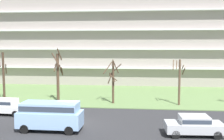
{
  "coord_description": "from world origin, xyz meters",
  "views": [
    {
      "loc": [
        5.66,
        -22.5,
        7.02
      ],
      "look_at": [
        2.74,
        6.0,
        4.29
      ],
      "focal_mm": 42.36,
      "sensor_mm": 36.0,
      "label": 1
    }
  ],
  "objects_px": {
    "van_blue_center_left": "(50,114)",
    "tree_far_left": "(3,75)",
    "sedan_silver_center_right": "(194,125)",
    "tree_center": "(113,79)",
    "tree_left": "(58,75)",
    "sedan_white_near_left": "(5,106)",
    "tree_right": "(179,80)"
  },
  "relations": [
    {
      "from": "van_blue_center_left",
      "to": "tree_far_left",
      "type": "bearing_deg",
      "value": 132.9
    },
    {
      "from": "sedan_silver_center_right",
      "to": "tree_center",
      "type": "bearing_deg",
      "value": 122.16
    },
    {
      "from": "tree_left",
      "to": "sedan_white_near_left",
      "type": "bearing_deg",
      "value": -119.49
    },
    {
      "from": "tree_right",
      "to": "sedan_silver_center_right",
      "type": "xyz_separation_m",
      "value": [
        -0.34,
        -10.26,
        -2.11
      ]
    },
    {
      "from": "tree_left",
      "to": "tree_center",
      "type": "relative_size",
      "value": 1.24
    },
    {
      "from": "tree_center",
      "to": "sedan_silver_center_right",
      "type": "height_order",
      "value": "tree_center"
    },
    {
      "from": "tree_center",
      "to": "van_blue_center_left",
      "type": "height_order",
      "value": "tree_center"
    },
    {
      "from": "tree_far_left",
      "to": "sedan_white_near_left",
      "type": "relative_size",
      "value": 1.36
    },
    {
      "from": "tree_right",
      "to": "sedan_white_near_left",
      "type": "bearing_deg",
      "value": -162.33
    },
    {
      "from": "sedan_white_near_left",
      "to": "van_blue_center_left",
      "type": "distance_m",
      "value": 7.74
    },
    {
      "from": "tree_center",
      "to": "sedan_silver_center_right",
      "type": "relative_size",
      "value": 1.19
    },
    {
      "from": "tree_center",
      "to": "sedan_white_near_left",
      "type": "height_order",
      "value": "tree_center"
    },
    {
      "from": "tree_far_left",
      "to": "tree_left",
      "type": "bearing_deg",
      "value": 2.07
    },
    {
      "from": "tree_right",
      "to": "sedan_silver_center_right",
      "type": "bearing_deg",
      "value": -91.91
    },
    {
      "from": "tree_left",
      "to": "sedan_silver_center_right",
      "type": "bearing_deg",
      "value": -37.38
    },
    {
      "from": "tree_far_left",
      "to": "van_blue_center_left",
      "type": "height_order",
      "value": "tree_far_left"
    },
    {
      "from": "tree_right",
      "to": "sedan_silver_center_right",
      "type": "relative_size",
      "value": 1.19
    },
    {
      "from": "sedan_white_near_left",
      "to": "tree_left",
      "type": "bearing_deg",
      "value": -116.84
    },
    {
      "from": "tree_far_left",
      "to": "tree_center",
      "type": "bearing_deg",
      "value": -0.66
    },
    {
      "from": "tree_right",
      "to": "van_blue_center_left",
      "type": "xyz_separation_m",
      "value": [
        -11.82,
        -10.26,
        -1.58
      ]
    },
    {
      "from": "tree_far_left",
      "to": "sedan_silver_center_right",
      "type": "height_order",
      "value": "tree_far_left"
    },
    {
      "from": "tree_far_left",
      "to": "sedan_silver_center_right",
      "type": "distance_m",
      "value": 23.7
    },
    {
      "from": "sedan_white_near_left",
      "to": "van_blue_center_left",
      "type": "relative_size",
      "value": 0.86
    },
    {
      "from": "van_blue_center_left",
      "to": "sedan_white_near_left",
      "type": "bearing_deg",
      "value": 145.02
    },
    {
      "from": "tree_center",
      "to": "sedan_white_near_left",
      "type": "relative_size",
      "value": 1.19
    },
    {
      "from": "tree_far_left",
      "to": "sedan_white_near_left",
      "type": "height_order",
      "value": "tree_far_left"
    },
    {
      "from": "tree_left",
      "to": "tree_right",
      "type": "height_order",
      "value": "tree_left"
    },
    {
      "from": "tree_far_left",
      "to": "tree_center",
      "type": "xyz_separation_m",
      "value": [
        13.72,
        -0.16,
        -0.32
      ]
    },
    {
      "from": "van_blue_center_left",
      "to": "sedan_silver_center_right",
      "type": "xyz_separation_m",
      "value": [
        11.48,
        -0.0,
        -0.52
      ]
    },
    {
      "from": "sedan_silver_center_right",
      "to": "tree_right",
      "type": "bearing_deg",
      "value": 85.04
    },
    {
      "from": "tree_center",
      "to": "sedan_white_near_left",
      "type": "xyz_separation_m",
      "value": [
        -10.4,
        -5.92,
        -2.06
      ]
    },
    {
      "from": "tree_far_left",
      "to": "tree_right",
      "type": "distance_m",
      "value": 21.42
    }
  ]
}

